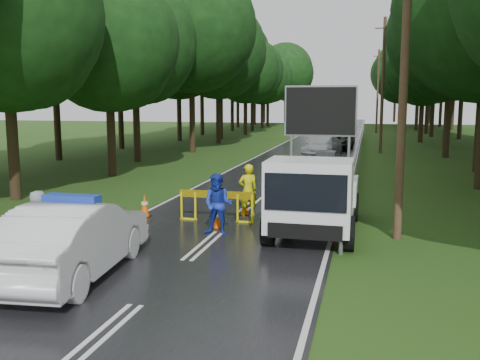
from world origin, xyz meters
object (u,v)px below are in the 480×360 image
(police_sedan, at_px, (74,239))
(queue_car_third, at_px, (338,141))
(queue_car_fourth, at_px, (347,135))
(barrier, at_px, (216,198))
(civilian, at_px, (218,205))
(work_truck, at_px, (314,195))
(queue_car_second, at_px, (322,146))
(queue_car_first, at_px, (326,162))
(officer, at_px, (248,190))

(police_sedan, distance_m, queue_car_third, 33.61)
(queue_car_fourth, bearing_deg, queue_car_third, -93.41)
(barrier, xyz_separation_m, civilian, (0.53, -1.65, 0.14))
(police_sedan, relative_size, work_truck, 0.97)
(civilian, height_order, queue_car_second, civilian)
(queue_car_second, bearing_deg, queue_car_fourth, 92.62)
(queue_car_first, height_order, queue_car_second, queue_car_second)
(work_truck, bearing_deg, barrier, 164.43)
(queue_car_first, bearing_deg, civilian, -96.37)
(work_truck, xyz_separation_m, civilian, (-2.76, -0.72, -0.27))
(queue_car_fourth, bearing_deg, civilian, -94.16)
(civilian, xyz_separation_m, queue_car_second, (1.12, 22.97, -0.15))
(officer, xyz_separation_m, civilian, (-0.29, -2.76, 0.01))
(work_truck, xyz_separation_m, queue_car_first, (-0.71, 13.42, -0.51))
(barrier, xyz_separation_m, queue_car_second, (1.65, 21.32, -0.01))
(queue_car_third, xyz_separation_m, queue_car_fourth, (0.38, 8.06, 0.07))
(civilian, bearing_deg, police_sedan, -112.78)
(work_truck, relative_size, officer, 3.04)
(queue_car_first, xyz_separation_m, queue_car_third, (-0.18, 14.84, -0.01))
(work_truck, xyz_separation_m, officer, (-2.47, 2.04, -0.28))
(barrier, distance_m, queue_car_third, 27.43)
(police_sedan, bearing_deg, queue_car_second, -102.18)
(police_sedan, relative_size, officer, 2.96)
(barrier, distance_m, civilian, 1.74)
(work_truck, relative_size, civilian, 3.00)
(work_truck, height_order, officer, work_truck)
(officer, relative_size, queue_car_fourth, 0.41)
(barrier, bearing_deg, queue_car_first, 78.22)
(queue_car_second, bearing_deg, queue_car_third, 90.15)
(work_truck, relative_size, queue_car_fourth, 1.25)
(queue_car_third, distance_m, queue_car_fourth, 8.07)
(queue_car_first, bearing_deg, work_truck, -85.10)
(police_sedan, height_order, queue_car_first, police_sedan)
(police_sedan, relative_size, queue_car_third, 1.13)
(queue_car_first, height_order, queue_car_third, queue_car_first)
(barrier, distance_m, officer, 1.38)
(civilian, bearing_deg, queue_car_first, 84.90)
(officer, distance_m, civilian, 2.78)
(civilian, relative_size, queue_car_first, 0.47)
(officer, relative_size, queue_car_first, 0.46)
(work_truck, distance_m, queue_car_first, 13.45)
(police_sedan, distance_m, work_truck, 7.09)
(civilian, bearing_deg, queue_car_third, 89.46)
(police_sedan, height_order, barrier, police_sedan)
(queue_car_first, bearing_deg, queue_car_third, 92.57)
(queue_car_second, relative_size, queue_car_third, 1.11)
(barrier, height_order, queue_car_third, queue_car_third)
(barrier, distance_m, queue_car_second, 21.38)
(police_sedan, xyz_separation_m, queue_car_second, (3.26, 27.37, -0.10))
(police_sedan, height_order, work_truck, work_truck)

